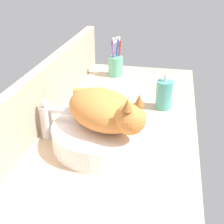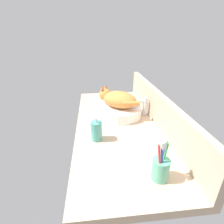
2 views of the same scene
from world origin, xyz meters
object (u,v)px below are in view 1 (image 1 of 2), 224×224
cat (105,110)px  toothbrush_cup (116,65)px  sink_basin (103,135)px  soap_dispenser (164,95)px  faucet (49,117)px

cat → toothbrush_cup: bearing=8.0°
toothbrush_cup → sink_basin: bearing=-172.9°
cat → soap_dispenser: (30.30, -16.11, -6.84)cm
cat → soap_dispenser: cat is taller
toothbrush_cup → cat: bearing=-172.0°
sink_basin → soap_dispenser: 34.28cm
faucet → toothbrush_cup: (60.44, -9.91, -1.97)cm
faucet → soap_dispenser: 45.23cm
faucet → toothbrush_cup: toothbrush_cup is taller
cat → soap_dispenser: 34.99cm
cat → toothbrush_cup: (61.82, 8.72, -7.14)cm
toothbrush_cup → faucet: bearing=170.7°
soap_dispenser → cat: bearing=152.0°
sink_basin → toothbrush_cup: bearing=7.1°
cat → soap_dispenser: bearing=-28.0°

